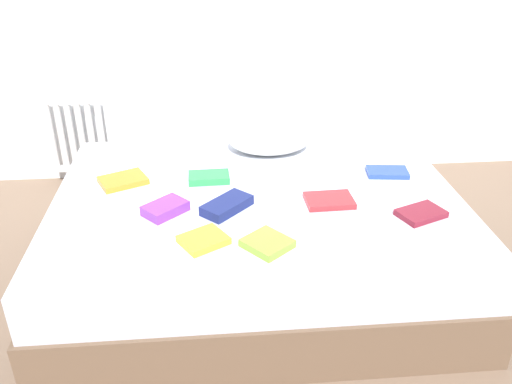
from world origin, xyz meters
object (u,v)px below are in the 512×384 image
(pillow, at_px, (269,138))
(textbook_purple, at_px, (165,208))
(textbook_blue, at_px, (387,172))
(textbook_yellow, at_px, (204,240))
(textbook_lime, at_px, (268,243))
(textbook_red, at_px, (329,200))
(radiator, at_px, (76,136))
(textbook_green, at_px, (209,177))
(textbook_orange, at_px, (123,180))
(bed, at_px, (257,237))
(textbook_maroon, at_px, (421,213))
(textbook_navy, at_px, (227,205))

(pillow, xyz_separation_m, textbook_purple, (-0.55, -0.67, -0.05))
(pillow, bearing_deg, textbook_blue, -32.04)
(textbook_yellow, distance_m, textbook_lime, 0.27)
(textbook_red, bearing_deg, radiator, 135.82)
(radiator, bearing_deg, textbook_green, -49.17)
(textbook_purple, bearing_deg, textbook_orange, 83.40)
(textbook_red, bearing_deg, textbook_orange, 161.35)
(bed, height_order, textbook_blue, textbook_blue)
(textbook_maroon, bearing_deg, textbook_blue, 69.93)
(bed, bearing_deg, textbook_blue, 12.01)
(textbook_yellow, relative_size, textbook_green, 0.87)
(radiator, distance_m, textbook_purple, 1.53)
(textbook_maroon, distance_m, textbook_lime, 0.74)
(radiator, xyz_separation_m, textbook_yellow, (0.87, -1.62, 0.15))
(textbook_orange, bearing_deg, textbook_lime, -69.12)
(radiator, bearing_deg, textbook_purple, -62.77)
(textbook_yellow, bearing_deg, textbook_navy, 37.23)
(radiator, height_order, textbook_lime, radiator)
(pillow, bearing_deg, textbook_red, -71.56)
(pillow, height_order, textbook_blue, pillow)
(textbook_lime, bearing_deg, textbook_yellow, -141.24)
(radiator, distance_m, textbook_maroon, 2.38)
(textbook_green, bearing_deg, textbook_purple, -124.24)
(textbook_blue, bearing_deg, bed, -161.12)
(pillow, height_order, textbook_maroon, pillow)
(textbook_blue, distance_m, textbook_yellow, 1.12)
(textbook_orange, bearing_deg, textbook_navy, -57.38)
(textbook_green, bearing_deg, textbook_maroon, -26.59)
(pillow, height_order, textbook_purple, pillow)
(textbook_red, distance_m, textbook_orange, 1.04)
(textbook_maroon, xyz_separation_m, textbook_yellow, (-0.98, -0.13, 0.00))
(textbook_orange, xyz_separation_m, textbook_purple, (0.23, -0.33, 0.01))
(textbook_red, relative_size, textbook_blue, 1.06)
(textbook_orange, bearing_deg, textbook_purple, -79.72)
(textbook_red, xyz_separation_m, textbook_blue, (0.37, 0.28, -0.00))
(textbook_red, bearing_deg, textbook_blue, 35.08)
(bed, height_order, textbook_navy, textbook_navy)
(textbook_maroon, bearing_deg, textbook_orange, 139.08)
(textbook_purple, distance_m, textbook_lime, 0.54)
(radiator, bearing_deg, textbook_navy, -54.09)
(textbook_orange, relative_size, textbook_lime, 1.28)
(textbook_red, height_order, textbook_orange, textbook_orange)
(bed, bearing_deg, textbook_red, -21.23)
(textbook_maroon, bearing_deg, bed, 135.63)
(textbook_blue, bearing_deg, pillow, 154.83)
(textbook_maroon, bearing_deg, textbook_lime, 171.89)
(textbook_red, distance_m, textbook_blue, 0.46)
(pillow, xyz_separation_m, textbook_green, (-0.35, -0.35, -0.06))
(bed, relative_size, textbook_lime, 11.49)
(textbook_green, bearing_deg, pillow, 43.91)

